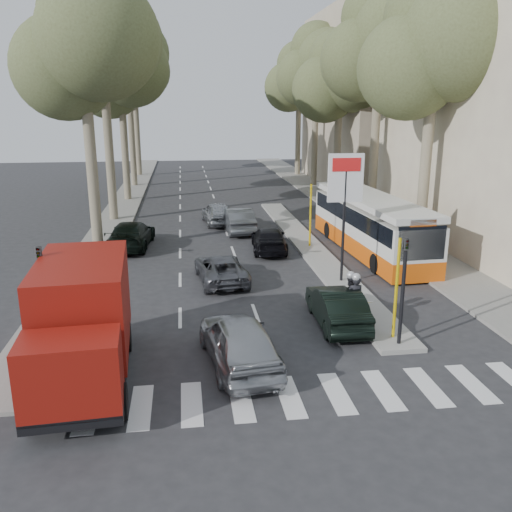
{
  "coord_description": "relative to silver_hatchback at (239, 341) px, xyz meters",
  "views": [
    {
      "loc": [
        -3.41,
        -16.67,
        7.53
      ],
      "look_at": [
        -0.59,
        4.26,
        1.6
      ],
      "focal_mm": 38.0,
      "sensor_mm": 36.0,
      "label": 1
    }
  ],
  "objects": [
    {
      "name": "ground",
      "position": [
        1.94,
        2.0,
        -0.78
      ],
      "size": [
        120.0,
        120.0,
        0.0
      ],
      "primitive_type": "plane",
      "color": "#28282B",
      "rests_on": "ground"
    },
    {
      "name": "sidewalk_right",
      "position": [
        10.54,
        27.0,
        -0.72
      ],
      "size": [
        3.2,
        70.0,
        0.12
      ],
      "primitive_type": "cube",
      "color": "gray",
      "rests_on": "ground"
    },
    {
      "name": "median_left",
      "position": [
        -6.06,
        30.0,
        -0.72
      ],
      "size": [
        2.4,
        64.0,
        0.12
      ],
      "primitive_type": "cube",
      "color": "gray",
      "rests_on": "ground"
    },
    {
      "name": "traffic_island",
      "position": [
        5.19,
        13.0,
        -0.7
      ],
      "size": [
        1.5,
        26.0,
        0.16
      ],
      "primitive_type": "cube",
      "color": "gray",
      "rests_on": "ground"
    },
    {
      "name": "building_far",
      "position": [
        17.44,
        36.0,
        7.22
      ],
      "size": [
        11.0,
        20.0,
        16.0
      ],
      "primitive_type": "cube",
      "color": "#B7A88E",
      "rests_on": "ground"
    },
    {
      "name": "billboard",
      "position": [
        5.19,
        7.0,
        2.93
      ],
      "size": [
        1.5,
        12.1,
        5.6
      ],
      "color": "yellow",
      "rests_on": "ground"
    },
    {
      "name": "traffic_light_island",
      "position": [
        5.19,
        0.5,
        1.71
      ],
      "size": [
        0.16,
        0.41,
        3.6
      ],
      "color": "black",
      "rests_on": "ground"
    },
    {
      "name": "traffic_light_left",
      "position": [
        -5.66,
        1.0,
        1.71
      ],
      "size": [
        0.16,
        0.41,
        3.6
      ],
      "color": "black",
      "rests_on": "ground"
    },
    {
      "name": "tree_l_a",
      "position": [
        -5.93,
        14.11,
        9.6
      ],
      "size": [
        7.4,
        7.2,
        14.1
      ],
      "color": "#6B604C",
      "rests_on": "ground"
    },
    {
      "name": "tree_l_b",
      "position": [
        -6.03,
        22.11,
        10.29
      ],
      "size": [
        7.4,
        7.2,
        14.88
      ],
      "color": "#6B604C",
      "rests_on": "ground"
    },
    {
      "name": "tree_l_c",
      "position": [
        -5.83,
        30.11,
        9.26
      ],
      "size": [
        7.4,
        7.2,
        13.71
      ],
      "color": "#6B604C",
      "rests_on": "ground"
    },
    {
      "name": "tree_l_d",
      "position": [
        -5.93,
        38.11,
        10.98
      ],
      "size": [
        7.4,
        7.2,
        15.66
      ],
      "color": "#6B604C",
      "rests_on": "ground"
    },
    {
      "name": "tree_l_e",
      "position": [
        -6.03,
        46.11,
        9.95
      ],
      "size": [
        7.4,
        7.2,
        14.49
      ],
      "color": "#6B604C",
      "rests_on": "ground"
    },
    {
      "name": "tree_r_a",
      "position": [
        11.07,
        12.11,
        9.6
      ],
      "size": [
        7.4,
        7.2,
        14.1
      ],
      "color": "#6B604C",
      "rests_on": "ground"
    },
    {
      "name": "tree_r_b",
      "position": [
        11.17,
        20.11,
        10.64
      ],
      "size": [
        7.4,
        7.2,
        15.27
      ],
      "color": "#6B604C",
      "rests_on": "ground"
    },
    {
      "name": "tree_r_c",
      "position": [
        10.97,
        28.11,
        8.91
      ],
      "size": [
        7.4,
        7.2,
        13.32
      ],
      "color": "#6B604C",
      "rests_on": "ground"
    },
    {
      "name": "tree_r_d",
      "position": [
        11.07,
        36.11,
        10.29
      ],
      "size": [
        7.4,
        7.2,
        14.88
      ],
      "color": "#6B604C",
      "rests_on": "ground"
    },
    {
      "name": "tree_r_e",
      "position": [
        11.17,
        44.11,
        9.6
      ],
      "size": [
        7.4,
        7.2,
        14.1
      ],
      "color": "#6B604C",
      "rests_on": "ground"
    },
    {
      "name": "silver_hatchback",
      "position": [
        0.0,
        0.0,
        0.0
      ],
      "size": [
        2.42,
        4.77,
        1.56
      ],
      "primitive_type": "imported",
      "rotation": [
        0.0,
        0.0,
        3.27
      ],
      "color": "#A3A7AB",
      "rests_on": "ground"
    },
    {
      "name": "dark_hatchback",
      "position": [
        3.74,
        2.63,
        -0.1
      ],
      "size": [
        1.53,
        4.17,
        1.36
      ],
      "primitive_type": "imported",
      "rotation": [
        0.0,
        0.0,
        3.12
      ],
      "color": "black",
      "rests_on": "ground"
    },
    {
      "name": "queue_car_a",
      "position": [
        0.03,
        8.0,
        -0.19
      ],
      "size": [
        2.36,
        4.39,
        1.17
      ],
      "primitive_type": "imported",
      "rotation": [
        0.0,
        0.0,
        3.24
      ],
      "color": "#505258",
      "rests_on": "ground"
    },
    {
      "name": "queue_car_b",
      "position": [
        2.93,
        12.82,
        -0.15
      ],
      "size": [
        2.11,
        4.45,
        1.25
      ],
      "primitive_type": "imported",
      "rotation": [
        0.0,
        0.0,
        3.06
      ],
      "color": "black",
      "rests_on": "ground"
    },
    {
      "name": "queue_car_c",
      "position": [
        0.68,
        19.94,
        -0.06
      ],
      "size": [
        2.09,
        4.37,
        1.44
      ],
      "primitive_type": "imported",
      "rotation": [
        0.0,
        0.0,
        3.24
      ],
      "color": "gray",
      "rests_on": "ground"
    },
    {
      "name": "queue_car_d",
      "position": [
        1.78,
        17.53,
        -0.04
      ],
      "size": [
        1.79,
        4.55,
        1.47
      ],
      "primitive_type": "imported",
      "rotation": [
        0.0,
        0.0,
        3.19
      ],
      "color": "#505458",
      "rests_on": "ground"
    },
    {
      "name": "queue_car_e",
      "position": [
        -4.36,
        14.5,
        -0.05
      ],
      "size": [
        2.5,
        5.16,
        1.45
      ],
      "primitive_type": "imported",
      "rotation": [
        0.0,
        0.0,
        3.05
      ],
      "color": "black",
      "rests_on": "ground"
    },
    {
      "name": "red_truck",
      "position": [
        -4.37,
        -0.26,
        0.98
      ],
      "size": [
        2.74,
        6.37,
        3.33
      ],
      "rotation": [
        0.0,
        0.0,
        0.06
      ],
      "color": "black",
      "rests_on": "ground"
    },
    {
      "name": "city_bus",
      "position": [
        8.14,
        11.94,
        0.79
      ],
      "size": [
        3.03,
        11.42,
        2.98
      ],
      "rotation": [
        0.0,
        0.0,
        0.05
      ],
      "color": "#DC530C",
      "rests_on": "ground"
    },
    {
      "name": "motorcycle",
      "position": [
        4.31,
        2.71,
        0.1
      ],
      "size": [
        0.91,
        2.26,
        1.93
      ],
      "rotation": [
        0.0,
        0.0,
        0.13
      ],
      "color": "black",
      "rests_on": "ground"
    },
    {
      "name": "pedestrian_near",
      "position": [
        10.52,
        9.91,
        0.22
      ],
      "size": [
        1.09,
        1.08,
        1.75
      ],
      "primitive_type": "imported",
      "rotation": [
        0.0,
        0.0,
        2.37
      ],
      "color": "#403049",
      "rests_on": "sidewalk_right"
    },
    {
      "name": "pedestrian_far",
      "position": [
        11.02,
        11.3,
        0.11
      ],
      "size": [
        1.06,
        0.59,
        1.55
      ],
      "primitive_type": "imported",
      "rotation": [
        0.0,
        0.0,
        3.3
      ],
      "color": "#715E54",
      "rests_on": "sidewalk_right"
    }
  ]
}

